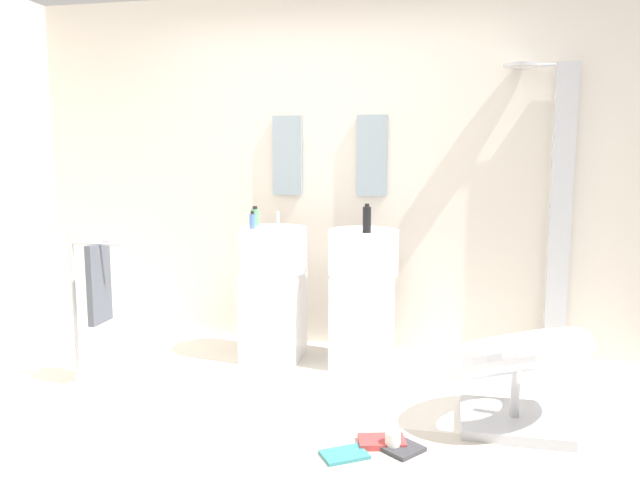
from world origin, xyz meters
The scene contains 17 objects.
ground_plane centered at (0.00, 0.00, -0.02)m, with size 4.80×3.60×0.04m, color silver.
rear_partition centered at (0.00, 1.65, 1.30)m, with size 4.80×0.10×2.60m, color beige.
pedestal_sink_left centered at (-0.32, 1.17, 0.51)m, with size 0.48×0.48×1.04m.
pedestal_sink_right centered at (0.32, 1.17, 0.51)m, with size 0.48×0.48×1.04m.
vanity_mirror_left centered at (-0.32, 1.58, 1.43)m, with size 0.22×0.03×0.58m, color #8C9EA8.
vanity_mirror_right centered at (0.32, 1.58, 1.43)m, with size 0.22×0.03×0.58m, color #8C9EA8.
shower_column centered at (1.61, 1.53, 1.08)m, with size 0.49×0.24×2.05m.
lounge_chair centered at (1.26, 0.34, 0.35)m, with size 1.07×1.07×0.65m.
towel_rack centered at (-1.26, 0.45, 0.63)m, with size 0.37×0.22×0.95m.
area_rug centered at (0.61, -0.17, 0.01)m, with size 1.10×0.68×0.01m, color beige.
magazine_teal centered at (0.43, -0.20, 0.02)m, with size 0.22×0.15×0.02m, color teal.
magazine_charcoal centered at (0.66, -0.05, 0.02)m, with size 0.25×0.17×0.02m, color #38383D.
magazine_red centered at (0.59, -0.04, 0.03)m, with size 0.23×0.15×0.03m, color #B73838.
coffee_mug centered at (0.65, -0.07, 0.05)m, with size 0.08×0.08×0.09m, color white.
soap_bottle_blue centered at (-0.43, 1.07, 0.99)m, with size 0.04×0.04×0.12m.
soap_bottle_black centered at (0.36, 1.01, 1.03)m, with size 0.05×0.05×0.19m.
soap_bottle_green centered at (-0.47, 1.24, 1.00)m, with size 0.06×0.06×0.14m.
Camera 1 is at (0.90, -3.00, 1.46)m, focal length 35.22 mm.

